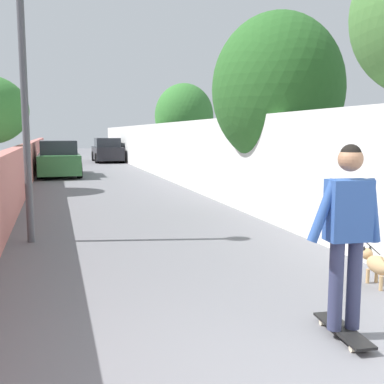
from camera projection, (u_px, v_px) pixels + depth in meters
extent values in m
plane|color=slate|center=(106.00, 185.00, 16.32)|extent=(80.00, 80.00, 0.00)
cube|color=#CC726B|center=(21.00, 171.00, 13.56)|extent=(48.00, 0.30, 1.48)
cube|color=white|center=(194.00, 155.00, 15.05)|extent=(48.00, 0.30, 2.27)
cylinder|color=brown|center=(184.00, 153.00, 22.19)|extent=(0.22, 0.22, 1.82)
ellipsoid|color=#387A33|center=(184.00, 116.00, 21.96)|extent=(2.83, 2.83, 3.12)
cylinder|color=#473523|center=(276.00, 170.00, 10.99)|extent=(0.21, 0.21, 1.95)
ellipsoid|color=#2D6628|center=(278.00, 90.00, 10.74)|extent=(3.10, 3.10, 3.57)
cylinder|color=#4C4C51|center=(25.00, 112.00, 7.60)|extent=(0.12, 0.12, 4.43)
cube|color=black|center=(343.00, 330.00, 4.20)|extent=(0.82, 0.28, 0.02)
cylinder|color=beige|center=(322.00, 322.00, 4.47)|extent=(0.06, 0.04, 0.06)
cylinder|color=beige|center=(335.00, 321.00, 4.49)|extent=(0.06, 0.04, 0.06)
cylinder|color=beige|center=(352.00, 349.00, 3.92)|extent=(0.06, 0.04, 0.06)
cylinder|color=beige|center=(367.00, 347.00, 3.95)|extent=(0.06, 0.04, 0.06)
cylinder|color=#333859|center=(336.00, 286.00, 4.13)|extent=(0.14, 0.14, 0.83)
cylinder|color=#333859|center=(354.00, 284.00, 4.16)|extent=(0.14, 0.14, 0.83)
cube|color=#2D5199|center=(348.00, 210.00, 4.06)|extent=(0.26, 0.40, 0.55)
cylinder|color=#2D5199|center=(323.00, 211.00, 4.01)|extent=(0.12, 0.29, 0.58)
cylinder|color=#2D5199|center=(373.00, 211.00, 4.10)|extent=(0.11, 0.18, 0.59)
sphere|color=#9E7051|center=(351.00, 159.00, 4.00)|extent=(0.22, 0.22, 0.22)
sphere|color=black|center=(351.00, 155.00, 3.99)|extent=(0.19, 0.19, 0.19)
ellipsoid|color=tan|center=(379.00, 265.00, 5.56)|extent=(0.46, 0.26, 0.22)
sphere|color=tan|center=(367.00, 254.00, 5.82)|extent=(0.15, 0.15, 0.15)
cone|color=black|center=(364.00, 248.00, 5.81)|extent=(0.05, 0.05, 0.06)
cone|color=black|center=(370.00, 248.00, 5.82)|extent=(0.05, 0.05, 0.06)
cylinder|color=tan|center=(368.00, 276.00, 5.71)|extent=(0.04, 0.04, 0.18)
cylinder|color=tan|center=(376.00, 276.00, 5.73)|extent=(0.04, 0.04, 0.18)
cylinder|color=tan|center=(381.00, 283.00, 5.44)|extent=(0.04, 0.04, 0.18)
cylinder|color=black|center=(366.00, 242.00, 4.81)|extent=(1.09, 1.27, 0.66)
cube|color=#336B38|center=(59.00, 163.00, 19.88)|extent=(4.29, 1.70, 0.80)
cube|color=#262B33|center=(59.00, 147.00, 19.79)|extent=(2.23, 1.50, 0.60)
cylinder|color=black|center=(41.00, 167.00, 20.95)|extent=(0.64, 0.22, 0.64)
cylinder|color=black|center=(77.00, 166.00, 21.40)|extent=(0.64, 0.22, 0.64)
cylinder|color=black|center=(39.00, 171.00, 18.42)|extent=(0.64, 0.22, 0.64)
cylinder|color=black|center=(79.00, 171.00, 18.87)|extent=(0.64, 0.22, 0.64)
cube|color=black|center=(107.00, 153.00, 29.51)|extent=(4.03, 1.70, 0.80)
cube|color=#262B33|center=(107.00, 143.00, 29.43)|extent=(2.10, 1.50, 0.60)
cylinder|color=black|center=(94.00, 156.00, 30.51)|extent=(0.64, 0.22, 0.64)
cylinder|color=black|center=(117.00, 156.00, 30.96)|extent=(0.64, 0.22, 0.64)
cylinder|color=black|center=(97.00, 158.00, 28.13)|extent=(0.64, 0.22, 0.64)
cylinder|color=black|center=(122.00, 158.00, 28.58)|extent=(0.64, 0.22, 0.64)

